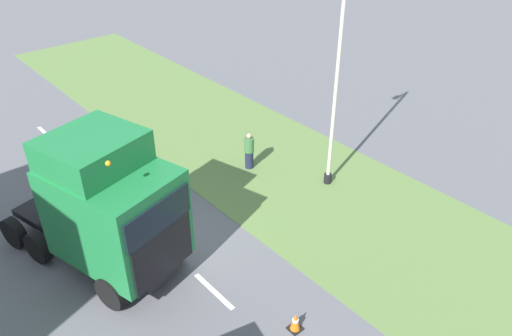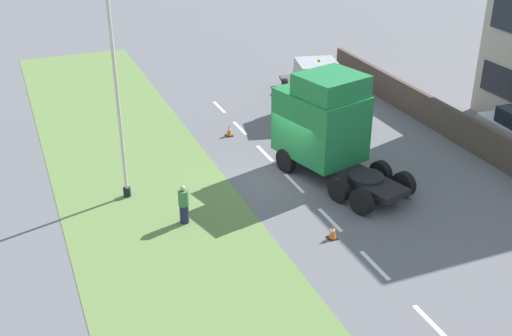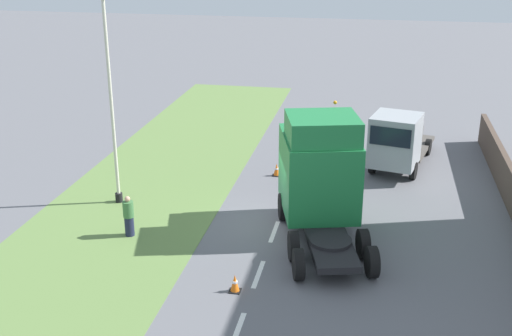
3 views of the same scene
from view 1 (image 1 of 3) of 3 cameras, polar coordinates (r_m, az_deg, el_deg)
The scene contains 8 objects.
ground_plane at distance 16.61m, azimuth -10.06°, elevation -8.98°, with size 120.00×120.00×0.00m, color slate.
grass_verge at distance 19.54m, azimuth 4.92°, elevation -1.46°, with size 7.00×44.00×0.01m.
lane_markings at distance 17.08m, azimuth -11.32°, elevation -7.76°, with size 0.16×21.00×0.00m.
lorry_cab at distance 14.89m, azimuth -16.47°, elevation -4.39°, with size 4.09×6.63×4.63m.
lamp_post at distance 17.62m, azimuth 8.96°, elevation 9.03°, with size 1.27×0.30×8.43m.
pedestrian at distance 19.91m, azimuth -0.79°, elevation 1.91°, with size 0.39×0.39×1.56m.
traffic_cone_lead at distance 13.90m, azimuth 4.53°, elevation -17.10°, with size 0.36×0.36×0.58m.
traffic_cone_trailing at distance 20.37m, azimuth -16.47°, elevation -0.35°, with size 0.36×0.36×0.58m.
Camera 1 is at (5.86, 11.17, 10.79)m, focal length 35.00 mm.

